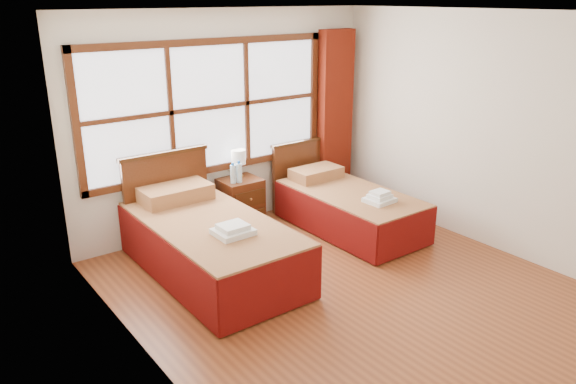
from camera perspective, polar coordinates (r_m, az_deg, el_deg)
floor at (r=5.60m, az=6.41°, el=-9.98°), size 4.50×4.50×0.00m
ceiling at (r=4.88m, az=7.60°, el=17.67°), size 4.50×4.50×0.00m
wall_back at (r=6.84m, az=-6.18°, el=7.19°), size 4.00×0.00×4.00m
wall_left at (r=4.04m, az=-14.15°, el=-2.00°), size 0.00×4.50×4.50m
wall_right at (r=6.59m, az=19.76°, el=5.69°), size 0.00×4.50×4.50m
window at (r=6.65m, az=-7.94°, el=8.52°), size 3.16×0.06×1.56m
curtain at (r=7.68m, az=4.78°, el=7.58°), size 0.50×0.16×2.30m
bed_left at (r=5.85m, az=-8.08°, el=-5.07°), size 1.12×2.17×1.09m
bed_right at (r=6.91m, az=5.98°, el=-1.50°), size 0.96×1.98×0.92m
nightstand at (r=6.90m, az=-4.82°, el=-1.19°), size 0.47×0.46×0.63m
towels_left at (r=5.35m, az=-5.60°, el=-3.87°), size 0.35×0.31×0.10m
towels_right at (r=6.49m, az=9.29°, el=-0.58°), size 0.33×0.29×0.13m
lamp at (r=6.84m, az=-5.05°, el=3.49°), size 0.17×0.17×0.34m
bottle_near at (r=6.64m, az=-5.61°, el=1.84°), size 0.07×0.07×0.25m
bottle_far at (r=6.67m, az=-4.99°, el=1.98°), size 0.07×0.07×0.26m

